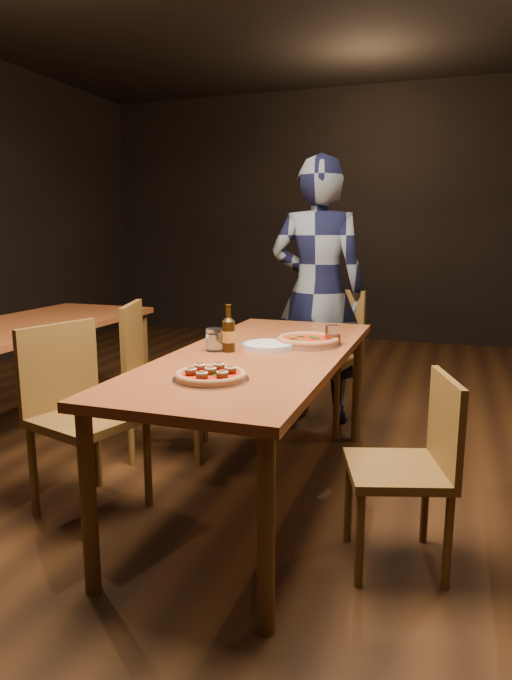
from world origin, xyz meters
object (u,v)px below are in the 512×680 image
(pizza_margherita, at_px, (308,341))
(diner, at_px, (318,292))
(plate_stack, at_px, (268,346))
(table_left, at_px, (20,336))
(water_glass, at_px, (215,340))
(beer_bottle, at_px, (229,335))
(chair_main_e, at_px, (397,468))
(chair_end, at_px, (321,356))
(chair_main_nw, at_px, (88,417))
(chair_main_sw, at_px, (168,376))
(table_main, at_px, (259,367))
(amber_glass, at_px, (333,335))
(pizza_meatball, at_px, (211,375))

(pizza_margherita, xyz_separation_m, diner, (-0.19, 1.04, 0.14))
(pizza_margherita, relative_size, plate_stack, 1.31)
(table_left, relative_size, water_glass, 18.16)
(pizza_margherita, distance_m, beer_bottle, 0.44)
(chair_main_e, relative_size, chair_end, 0.85)
(chair_main_nw, relative_size, chair_end, 0.97)
(chair_end, bearing_deg, plate_stack, -81.87)
(diner, bearing_deg, chair_main_nw, 65.91)
(chair_main_sw, xyz_separation_m, diner, (0.69, 0.93, 0.43))
(chair_main_nw, xyz_separation_m, beer_bottle, (0.57, 0.37, 0.36))
(table_left, height_order, chair_end, chair_end)
(chair_main_nw, relative_size, diner, 0.51)
(water_glass, distance_m, diner, 1.35)
(table_left, distance_m, chair_main_sw, 1.03)
(chair_main_e, xyz_separation_m, water_glass, (-0.92, 0.35, 0.40))
(chair_end, relative_size, pizza_margherita, 2.81)
(chair_main_e, bearing_deg, pizza_margherita, -157.91)
(table_main, xyz_separation_m, chair_main_nw, (-0.71, -0.40, -0.21))
(pizza_margherita, distance_m, plate_stack, 0.23)
(table_main, distance_m, chair_main_e, 0.85)
(water_glass, xyz_separation_m, amber_glass, (0.52, 0.34, -0.00))
(water_glass, distance_m, amber_glass, 0.62)
(pizza_meatball, distance_m, water_glass, 0.56)
(table_left, xyz_separation_m, chair_end, (1.75, 0.88, -0.19))
(table_main, xyz_separation_m, table_left, (-1.70, 0.30, 0.00))
(table_left, bearing_deg, pizza_meatball, -26.93)
(chair_end, bearing_deg, amber_glass, -63.96)
(chair_main_nw, distance_m, plate_stack, 0.93)
(chair_main_e, height_order, plate_stack, chair_main_e)
(chair_main_e, height_order, beer_bottle, beer_bottle)
(table_left, distance_m, beer_bottle, 1.60)
(chair_main_sw, height_order, chair_end, chair_end)
(pizza_meatball, distance_m, plate_stack, 0.66)
(plate_stack, xyz_separation_m, diner, (-0.02, 1.20, 0.15))
(chair_main_nw, xyz_separation_m, pizza_meatball, (0.70, -0.16, 0.30))
(chair_end, height_order, pizza_margherita, chair_end)
(table_left, distance_m, amber_glass, 2.00)
(chair_main_sw, height_order, pizza_margherita, chair_main_sw)
(table_main, relative_size, pizza_margherita, 5.81)
(chair_main_nw, bearing_deg, diner, -6.13)
(pizza_meatball, relative_size, water_glass, 2.76)
(pizza_meatball, height_order, plate_stack, pizza_meatball)
(chair_main_e, xyz_separation_m, amber_glass, (-0.40, 0.69, 0.39))
(chair_main_sw, height_order, pizza_meatball, chair_main_sw)
(table_left, bearing_deg, chair_end, 26.77)
(chair_main_sw, bearing_deg, amber_glass, -112.03)
(table_left, bearing_deg, beer_bottle, -12.08)
(chair_main_sw, bearing_deg, table_left, 76.39)
(table_left, xyz_separation_m, diner, (1.69, 1.00, 0.23))
(chair_main_sw, bearing_deg, chair_main_e, -136.31)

